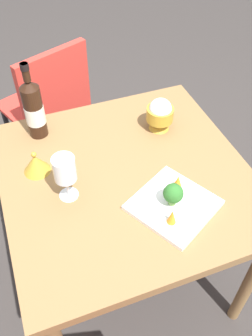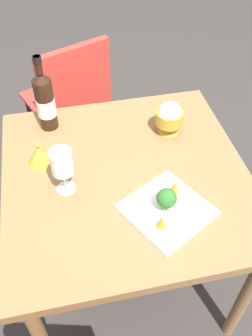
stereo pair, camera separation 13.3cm
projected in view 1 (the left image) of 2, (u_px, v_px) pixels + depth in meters
name	position (u px, v px, depth m)	size (l,w,h in m)	color
ground_plane	(126.00, 270.00, 1.88)	(8.00, 8.00, 0.00)	#383330
dining_table	(126.00, 188.00, 1.42)	(0.90, 0.90, 0.73)	olive
chair_near_window	(50.00, 101.00, 2.00)	(0.52, 0.52, 0.85)	red
wine_bottle	(34.00, 109.00, 1.42)	(0.08, 0.08, 0.32)	black
wine_glass	(65.00, 170.00, 1.19)	(0.08, 0.08, 0.18)	white
rice_bowl	(160.00, 114.00, 1.48)	(0.11, 0.11, 0.14)	gold
rice_bowl_lid	(36.00, 163.00, 1.34)	(0.10, 0.10, 0.09)	gold
serving_plate	(173.00, 205.00, 1.24)	(0.34, 0.34, 0.02)	white
broccoli_floret	(173.00, 194.00, 1.20)	(0.07, 0.07, 0.09)	#729E4C
carrot_garnish_left	(172.00, 217.00, 1.17)	(0.03, 0.03, 0.06)	orange
carrot_garnish_right	(178.00, 181.00, 1.27)	(0.03, 0.03, 0.05)	orange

